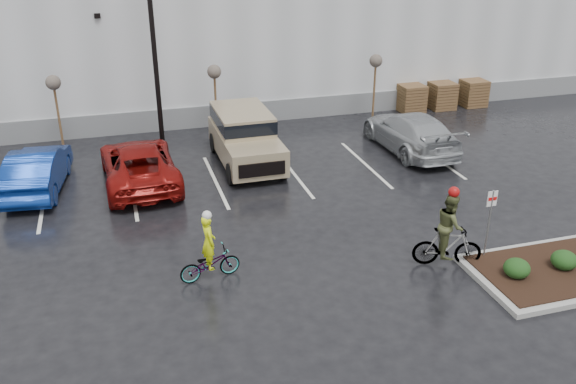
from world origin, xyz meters
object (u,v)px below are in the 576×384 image
object	(u,v)px
sapling_east	(376,65)
car_blue	(37,170)
pallet_stack_a	(411,98)
suv_tan	(246,139)
cyclist_olive	(448,238)
fire_lane_sign	(490,217)
sapling_mid	(214,76)
lamppost	(151,10)
pallet_stack_c	(473,93)
car_red	(139,164)
car_far_silver	(410,132)
pallet_stack_b	(442,95)
sapling_west	(54,87)
cyclist_hivis	(210,258)

from	to	relation	value
sapling_east	car_blue	bearing A→B (deg)	-164.87
pallet_stack_a	suv_tan	distance (m)	10.57
suv_tan	cyclist_olive	distance (m)	9.78
pallet_stack_a	cyclist_olive	distance (m)	14.89
fire_lane_sign	cyclist_olive	size ratio (longest dim) A/B	0.92
sapling_mid	lamppost	bearing A→B (deg)	-158.20
pallet_stack_c	car_red	size ratio (longest dim) A/B	0.25
car_blue	cyclist_olive	distance (m)	14.28
sapling_mid	sapling_east	xyz separation A→B (m)	(7.50, 0.00, 0.00)
sapling_mid	cyclist_olive	size ratio (longest dim) A/B	1.33
sapling_east	pallet_stack_a	xyz separation A→B (m)	(2.50, 1.00, -2.05)
car_far_silver	fire_lane_sign	bearing A→B (deg)	75.01
car_red	car_far_silver	bearing A→B (deg)	179.69
pallet_stack_a	lamppost	bearing A→B (deg)	-170.91
pallet_stack_b	sapling_west	bearing A→B (deg)	-176.86
lamppost	pallet_stack_b	xyz separation A→B (m)	(14.20, 2.00, -5.01)
fire_lane_sign	car_blue	xyz separation A→B (m)	(-12.45, 8.84, -0.63)
sapling_west	sapling_east	xyz separation A→B (m)	(14.00, 0.00, 0.00)
pallet_stack_a	cyclist_hivis	size ratio (longest dim) A/B	0.66
cyclist_olive	car_far_silver	bearing A→B (deg)	-1.70
sapling_east	suv_tan	xyz separation A→B (m)	(-7.00, -3.63, -1.70)
sapling_mid	car_red	bearing A→B (deg)	-129.87
pallet_stack_c	cyclist_hivis	xyz separation A→B (m)	(-15.82, -12.50, -0.03)
pallet_stack_c	fire_lane_sign	world-z (taller)	fire_lane_sign
sapling_mid	sapling_east	distance (m)	7.50
car_far_silver	cyclist_olive	world-z (taller)	cyclist_olive
car_far_silver	cyclist_olive	size ratio (longest dim) A/B	2.30
pallet_stack_b	fire_lane_sign	size ratio (longest dim) A/B	0.61
cyclist_hivis	suv_tan	bearing A→B (deg)	-28.18
sapling_west	car_far_silver	xyz separation A→B (m)	(13.89, -4.03, -1.93)
sapling_east	suv_tan	world-z (taller)	sapling_east
fire_lane_sign	cyclist_olive	xyz separation A→B (m)	(-1.15, 0.11, -0.54)
suv_tan	car_red	bearing A→B (deg)	-169.72
pallet_stack_b	car_blue	xyz separation A→B (m)	(-18.85, -4.96, 0.10)
pallet_stack_c	car_blue	world-z (taller)	car_blue
car_blue	car_red	bearing A→B (deg)	-179.96
sapling_mid	pallet_stack_b	size ratio (longest dim) A/B	2.37
lamppost	cyclist_hivis	bearing A→B (deg)	-89.00
sapling_east	suv_tan	bearing A→B (deg)	-152.61
pallet_stack_c	pallet_stack_a	bearing A→B (deg)	180.00
pallet_stack_b	pallet_stack_c	size ratio (longest dim) A/B	1.00
sapling_east	car_red	bearing A→B (deg)	-158.56
pallet_stack_a	car_far_silver	size ratio (longest dim) A/B	0.24
sapling_west	suv_tan	xyz separation A→B (m)	(7.00, -3.63, -1.70)
sapling_mid	pallet_stack_c	size ratio (longest dim) A/B	2.37
pallet_stack_b	cyclist_hivis	distance (m)	18.78
car_blue	cyclist_hivis	bearing A→B (deg)	129.58
pallet_stack_a	suv_tan	bearing A→B (deg)	-154.03
sapling_west	sapling_mid	size ratio (longest dim) A/B	1.00
pallet_stack_a	car_red	size ratio (longest dim) A/B	0.25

